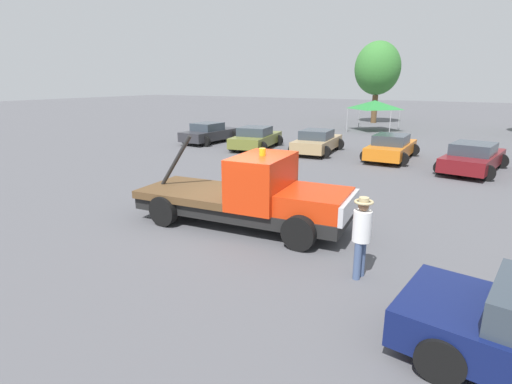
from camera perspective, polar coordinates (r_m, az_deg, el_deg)
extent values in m
plane|color=#545459|center=(11.64, -2.14, -4.65)|extent=(160.00, 160.00, 0.00)
cube|color=black|center=(11.46, -2.16, -2.18)|extent=(6.22, 2.47, 0.35)
cube|color=red|center=(10.56, 8.44, -1.36)|extent=(1.86, 1.96, 0.55)
cube|color=silver|center=(10.36, 13.20, -2.10)|extent=(0.29, 1.93, 0.50)
cube|color=red|center=(10.95, 0.91, 1.68)|extent=(1.52, 2.25, 1.38)
cube|color=brown|center=(12.12, -8.58, 0.05)|extent=(3.22, 2.40, 0.22)
cylinder|color=black|center=(12.30, -11.37, 4.40)|extent=(1.19, 0.23, 1.63)
cylinder|color=orange|center=(10.79, 0.92, 5.76)|extent=(0.18, 0.18, 0.20)
cylinder|color=black|center=(11.67, 9.38, -2.51)|extent=(0.88, 0.26, 0.88)
cylinder|color=black|center=(9.84, 6.12, -5.87)|extent=(0.88, 0.26, 0.88)
cylinder|color=black|center=(13.28, -7.76, -0.20)|extent=(0.88, 0.26, 0.88)
cylinder|color=black|center=(11.70, -13.09, -2.66)|extent=(0.88, 0.26, 0.88)
cylinder|color=black|center=(7.97, 27.96, -13.94)|extent=(0.68, 0.22, 0.68)
cylinder|color=black|center=(6.45, 24.83, -20.94)|extent=(0.68, 0.22, 0.68)
cylinder|color=#475B84|center=(8.69, 14.28, -9.51)|extent=(0.16, 0.16, 0.83)
cylinder|color=#475B84|center=(8.86, 14.86, -9.03)|extent=(0.16, 0.16, 0.83)
cylinder|color=white|center=(8.49, 14.91, -4.72)|extent=(0.38, 0.38, 0.65)
sphere|color=brown|center=(8.35, 15.12, -1.89)|extent=(0.22, 0.22, 0.22)
torus|color=tan|center=(8.33, 15.16, -1.38)|extent=(0.39, 0.39, 0.06)
cylinder|color=tan|center=(8.32, 15.18, -1.08)|extent=(0.20, 0.20, 0.10)
cube|color=#2D2D33|center=(27.18, -6.62, 8.15)|extent=(1.96, 4.39, 0.60)
cube|color=#333D47|center=(26.95, -6.95, 9.26)|extent=(1.63, 1.88, 0.50)
cylinder|color=black|center=(28.85, -6.03, 8.20)|extent=(0.68, 0.22, 0.68)
cylinder|color=black|center=(27.84, -3.34, 7.99)|extent=(0.68, 0.22, 0.68)
cylinder|color=black|center=(26.66, -10.01, 7.44)|extent=(0.68, 0.22, 0.68)
cylinder|color=black|center=(25.56, -7.25, 7.21)|extent=(0.68, 0.22, 0.68)
cube|color=olive|center=(24.65, 0.03, 7.49)|extent=(2.64, 4.77, 0.60)
cube|color=#333D47|center=(24.37, -0.16, 8.70)|extent=(1.97, 2.15, 0.50)
cylinder|color=black|center=(26.42, -0.66, 7.60)|extent=(0.68, 0.22, 0.68)
cylinder|color=black|center=(25.83, 3.12, 7.40)|extent=(0.68, 0.22, 0.68)
cylinder|color=black|center=(23.62, -3.36, 6.62)|extent=(0.68, 0.22, 0.68)
cylinder|color=black|center=(22.95, 0.81, 6.38)|extent=(0.68, 0.22, 0.68)
cube|color=tan|center=(23.42, 8.75, 6.88)|extent=(2.18, 4.58, 0.60)
cube|color=#333D47|center=(23.13, 8.65, 8.15)|extent=(1.74, 2.00, 0.50)
cylinder|color=black|center=(25.13, 7.86, 7.04)|extent=(0.68, 0.22, 0.68)
cylinder|color=black|center=(24.67, 11.67, 6.71)|extent=(0.68, 0.22, 0.68)
cylinder|color=black|center=(22.30, 5.49, 6.04)|extent=(0.68, 0.22, 0.68)
cylinder|color=black|center=(21.79, 9.74, 5.66)|extent=(0.68, 0.22, 0.68)
cube|color=orange|center=(22.32, 18.75, 5.81)|extent=(1.80, 4.60, 0.60)
cube|color=#333D47|center=(22.02, 18.75, 7.13)|extent=(1.57, 1.93, 0.50)
cylinder|color=black|center=(24.04, 17.53, 6.08)|extent=(0.68, 0.22, 0.68)
cylinder|color=black|center=(23.73, 21.52, 5.60)|extent=(0.68, 0.22, 0.68)
cylinder|color=black|center=(21.04, 15.55, 4.96)|extent=(0.68, 0.22, 0.68)
cylinder|color=black|center=(20.69, 20.08, 4.41)|extent=(0.68, 0.22, 0.68)
cube|color=maroon|center=(20.80, 28.58, 4.06)|extent=(2.62, 5.03, 0.60)
cube|color=#333D47|center=(20.48, 28.64, 5.47)|extent=(1.95, 2.25, 0.50)
cylinder|color=black|center=(22.58, 27.16, 4.50)|extent=(0.68, 0.22, 0.68)
cylinder|color=black|center=(22.28, 31.59, 3.78)|extent=(0.68, 0.22, 0.68)
cylinder|color=black|center=(19.46, 24.98, 3.23)|extent=(0.68, 0.22, 0.68)
cylinder|color=black|center=(19.11, 30.10, 2.37)|extent=(0.68, 0.22, 0.68)
cylinder|color=#9E9EA3|center=(33.63, 12.89, 9.90)|extent=(0.07, 0.07, 1.78)
cylinder|color=#9E9EA3|center=(32.77, 18.61, 9.34)|extent=(0.07, 0.07, 1.78)
cylinder|color=#9E9EA3|center=(36.87, 14.52, 10.27)|extent=(0.07, 0.07, 1.78)
cylinder|color=#9E9EA3|center=(36.09, 19.76, 9.75)|extent=(0.07, 0.07, 1.78)
pyramid|color=#287F38|center=(34.71, 16.61, 11.87)|extent=(3.39, 3.39, 0.69)
cylinder|color=brown|center=(41.61, 16.55, 11.30)|extent=(0.54, 0.54, 2.68)
ellipsoid|color=#387A33|center=(41.54, 16.97, 16.57)|extent=(4.29, 4.29, 4.98)
cube|color=black|center=(13.81, 4.94, -1.32)|extent=(0.40, 0.40, 0.04)
cone|color=orange|center=(13.73, 4.96, -0.30)|extent=(0.36, 0.36, 0.55)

